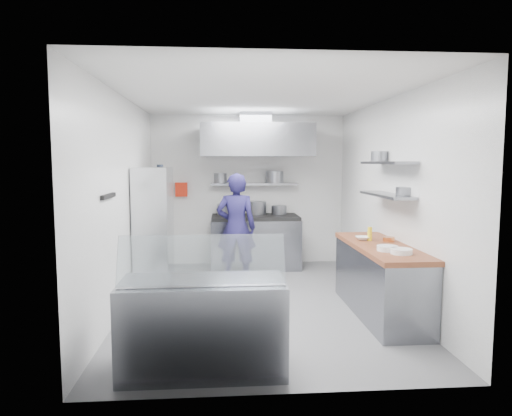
{
  "coord_description": "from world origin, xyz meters",
  "views": [
    {
      "loc": [
        -0.52,
        -6.1,
        1.93
      ],
      "look_at": [
        0.0,
        0.6,
        1.25
      ],
      "focal_mm": 32.0,
      "sensor_mm": 36.0,
      "label": 1
    }
  ],
  "objects": [
    {
      "name": "squeeze_bottle",
      "position": [
        1.43,
        -0.32,
        0.99
      ],
      "size": [
        0.06,
        0.06,
        0.18
      ],
      "primitive_type": "cylinder",
      "color": "yellow",
      "rests_on": "prep_counter_top"
    },
    {
      "name": "rack_jar",
      "position": [
        -1.48,
        1.26,
        1.8
      ],
      "size": [
        0.1,
        0.1,
        0.18
      ],
      "primitive_type": "cylinder",
      "color": "black",
      "rests_on": "wire_rack"
    },
    {
      "name": "wall_front",
      "position": [
        0.0,
        -2.5,
        1.4
      ],
      "size": [
        3.6,
        2.8,
        0.02
      ],
      "primitive_type": "cube",
      "rotation": [
        -1.57,
        0.0,
        0.0
      ],
      "color": "white",
      "rests_on": "floor"
    },
    {
      "name": "floor",
      "position": [
        0.0,
        0.0,
        0.0
      ],
      "size": [
        5.0,
        5.0,
        0.0
      ],
      "primitive_type": "plane",
      "color": "#59595C",
      "rests_on": "ground"
    },
    {
      "name": "over_range_shelf",
      "position": [
        0.1,
        2.34,
        1.52
      ],
      "size": [
        1.6,
        0.3,
        0.04
      ],
      "primitive_type": "cube",
      "color": "gray",
      "rests_on": "wall_back"
    },
    {
      "name": "red_firebox",
      "position": [
        -1.25,
        2.44,
        1.42
      ],
      "size": [
        0.22,
        0.1,
        0.26
      ],
      "primitive_type": "cube",
      "color": "red",
      "rests_on": "wall_back"
    },
    {
      "name": "shelf_pot_c",
      "position": [
        1.77,
        -0.6,
        1.57
      ],
      "size": [
        0.22,
        0.22,
        0.1
      ],
      "primitive_type": "cylinder",
      "color": "slate",
      "rests_on": "wall_shelf_lower"
    },
    {
      "name": "display_glass",
      "position": [
        -0.69,
        -2.12,
        1.07
      ],
      "size": [
        1.47,
        0.19,
        0.42
      ],
      "primitive_type": "cube",
      "rotation": [
        -0.38,
        0.0,
        0.0
      ],
      "color": "silver",
      "rests_on": "display_case"
    },
    {
      "name": "prep_counter_top",
      "position": [
        1.48,
        -0.6,
        0.87
      ],
      "size": [
        0.65,
        2.04,
        0.06
      ],
      "primitive_type": "cube",
      "color": "brown",
      "rests_on": "prep_counter_base"
    },
    {
      "name": "rack_bin_b",
      "position": [
        -1.53,
        1.39,
        1.3
      ],
      "size": [
        0.15,
        0.2,
        0.18
      ],
      "primitive_type": "cube",
      "color": "yellow",
      "rests_on": "wire_rack"
    },
    {
      "name": "wall_right",
      "position": [
        1.8,
        0.0,
        1.4
      ],
      "size": [
        2.8,
        5.0,
        0.02
      ],
      "primitive_type": "cube",
      "rotation": [
        1.57,
        0.0,
        -1.57
      ],
      "color": "white",
      "rests_on": "floor"
    },
    {
      "name": "mixing_bowl",
      "position": [
        1.35,
        -0.26,
        0.92
      ],
      "size": [
        0.21,
        0.21,
        0.05
      ],
      "primitive_type": "imported",
      "rotation": [
        0.0,
        0.0,
        -0.11
      ],
      "color": "white",
      "rests_on": "prep_counter_top"
    },
    {
      "name": "copper_pan",
      "position": [
        1.66,
        -0.4,
        0.93
      ],
      "size": [
        0.15,
        0.15,
        0.06
      ],
      "primitive_type": "cylinder",
      "color": "#C67037",
      "rests_on": "prep_counter_top"
    },
    {
      "name": "shelf_pot_d",
      "position": [
        1.7,
        0.16,
        2.01
      ],
      "size": [
        0.24,
        0.24,
        0.14
      ],
      "primitive_type": "cylinder",
      "color": "slate",
      "rests_on": "wall_shelf_upper"
    },
    {
      "name": "display_case",
      "position": [
        -0.69,
        -2.0,
        0.42
      ],
      "size": [
        1.5,
        0.7,
        0.85
      ],
      "primitive_type": "cube",
      "color": "gray",
      "rests_on": "floor"
    },
    {
      "name": "wall_back",
      "position": [
        0.0,
        2.5,
        1.4
      ],
      "size": [
        3.6,
        2.8,
        0.02
      ],
      "primitive_type": "cube",
      "rotation": [
        1.57,
        0.0,
        0.0
      ],
      "color": "white",
      "rests_on": "floor"
    },
    {
      "name": "ceiling",
      "position": [
        0.0,
        0.0,
        2.8
      ],
      "size": [
        5.0,
        5.0,
        0.0
      ],
      "primitive_type": "plane",
      "rotation": [
        3.14,
        0.0,
        0.0
      ],
      "color": "silver",
      "rests_on": "wall_back"
    },
    {
      "name": "wire_rack",
      "position": [
        -1.53,
        0.81,
        0.93
      ],
      "size": [
        0.5,
        0.9,
        1.85
      ],
      "primitive_type": "cube",
      "color": "silver",
      "rests_on": "floor"
    },
    {
      "name": "chef",
      "position": [
        -0.28,
        1.19,
        0.88
      ],
      "size": [
        0.67,
        0.47,
        1.75
      ],
      "primitive_type": "imported",
      "rotation": [
        0.0,
        0.0,
        3.05
      ],
      "color": "#191642",
      "rests_on": "floor"
    },
    {
      "name": "prep_counter_base",
      "position": [
        1.48,
        -0.6,
        0.42
      ],
      "size": [
        0.62,
        2.0,
        0.84
      ],
      "primitive_type": "cube",
      "color": "gray",
      "rests_on": "floor"
    },
    {
      "name": "cooktop",
      "position": [
        0.1,
        2.1,
        0.93
      ],
      "size": [
        1.57,
        0.78,
        0.06
      ],
      "primitive_type": "cube",
      "color": "black",
      "rests_on": "gas_range"
    },
    {
      "name": "shelf_pot_b",
      "position": [
        0.48,
        2.28,
        1.65
      ],
      "size": [
        0.32,
        0.32,
        0.22
      ],
      "primitive_type": "cylinder",
      "color": "slate",
      "rests_on": "over_range_shelf"
    },
    {
      "name": "stock_pot_right",
      "position": [
        0.56,
        2.28,
        1.04
      ],
      "size": [
        0.28,
        0.28,
        0.16
      ],
      "primitive_type": "cylinder",
      "color": "slate",
      "rests_on": "cooktop"
    },
    {
      "name": "stock_pot_left",
      "position": [
        -0.44,
        2.29,
        1.06
      ],
      "size": [
        0.3,
        0.3,
        0.2
      ],
      "primitive_type": "cylinder",
      "color": "slate",
      "rests_on": "cooktop"
    },
    {
      "name": "knife_strip",
      "position": [
        -1.78,
        -0.9,
        1.55
      ],
      "size": [
        0.04,
        0.55,
        0.05
      ],
      "primitive_type": "cube",
      "color": "black",
      "rests_on": "wall_left"
    },
    {
      "name": "stock_pot_mid",
      "position": [
        0.15,
        2.31,
        1.08
      ],
      "size": [
        0.35,
        0.35,
        0.24
      ],
      "primitive_type": "cylinder",
      "color": "slate",
      "rests_on": "cooktop"
    },
    {
      "name": "wall_shelf_upper",
      "position": [
        1.64,
        -0.3,
        1.92
      ],
      "size": [
        0.3,
        1.3,
        0.04
      ],
      "primitive_type": "cube",
      "color": "gray",
      "rests_on": "wall_right"
    },
    {
      "name": "rack_bin_a",
      "position": [
        -1.53,
        0.95,
        0.8
      ],
      "size": [
        0.15,
        0.18,
        0.16
      ],
      "primitive_type": "cube",
      "color": "white",
      "rests_on": "wire_rack"
    },
    {
      "name": "gas_range",
      "position": [
        0.1,
        2.1,
        0.45
      ],
      "size": [
        1.6,
        0.8,
        0.9
      ],
      "primitive_type": "cube",
      "color": "gray",
      "rests_on": "floor"
    },
    {
      "name": "plate_stack_a",
      "position": [
        1.5,
        -1.19,
        0.93
      ],
      "size": [
        0.24,
        0.24,
        0.06
      ],
      "primitive_type": "cylinder",
      "color": "white",
      "rests_on": "prep_counter_top"
    },
    {
      "name": "plate_stack_b",
      "position": [
        1.41,
        -1.01,
        0.93
      ],
      "size": [
        0.24,
        0.24,
        0.06
      ],
      "primitive_type": "cylinder",
      "color": "white",
      "rests_on": "prep_counter_top"
    },
    {
      "name": "shelf_pot_a",
      "position": [
        -0.53,
        2.52,
        1.63
      ],
      "size": [
        0.24,
        0.24,
        0.18
      ],
      "primitive_type": "cylinder",
      "color": "slate",
      "rests_on": "over_range_shelf"
    },
    {
      "name": "wall_left",
      "position": [
        -1.8,
        0.0,
        1.4
      ],
      "size": [
        2.8,
        5.0,
        0.02
      ],
      "primitive_type": "cube",
      "rotation": [
        1.57,
        0.0,
        1.57
      ],
      "color": "white",
      "rests_on": "floor"
    },
    {
      "name": "wall_shelf_lower",
      "position": [
        1.64,
        -0.3,
        1.5
      ],
      "size": [
        0.3,
        1.3,
        0.04
      ],
      "primitive_type": "cube",
      "color": "gray",
      "rests_on": "wall_right"
    },
    {
      "name": "extractor_hood",
      "position": [
        0.1,
        1.93,
        2.3
      ],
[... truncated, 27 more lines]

